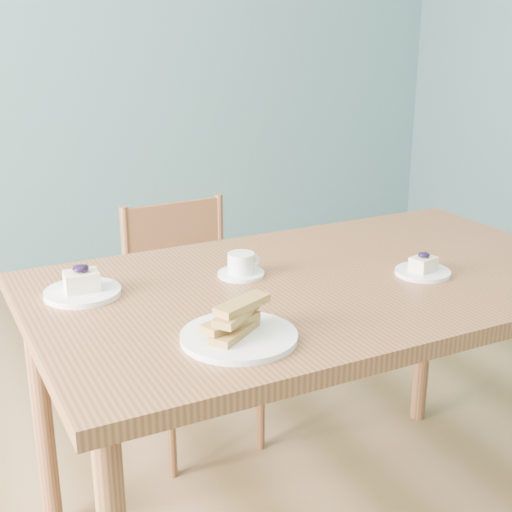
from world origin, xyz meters
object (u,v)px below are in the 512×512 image
(cheesecake_plate_near, at_px, (423,269))
(cheesecake_plate_far, at_px, (82,288))
(coffee_cup, at_px, (241,266))
(dining_chair, at_px, (191,325))
(biscotti_plate, at_px, (239,329))
(dining_table, at_px, (321,307))

(cheesecake_plate_near, distance_m, cheesecake_plate_far, 0.86)
(coffee_cup, bearing_deg, cheesecake_plate_far, 169.45)
(cheesecake_plate_far, bearing_deg, coffee_cup, -5.62)
(cheesecake_plate_near, xyz_separation_m, coffee_cup, (-0.43, 0.19, 0.01))
(dining_chair, distance_m, cheesecake_plate_far, 0.75)
(dining_chair, height_order, cheesecake_plate_far, cheesecake_plate_far)
(biscotti_plate, bearing_deg, coffee_cup, 64.95)
(dining_chair, bearing_deg, biscotti_plate, -106.84)
(dining_chair, height_order, biscotti_plate, biscotti_plate)
(dining_chair, xyz_separation_m, biscotti_plate, (-0.20, -0.86, 0.38))
(dining_table, height_order, biscotti_plate, biscotti_plate)
(dining_table, bearing_deg, cheesecake_plate_far, 163.72)
(dining_table, height_order, cheesecake_plate_far, cheesecake_plate_far)
(cheesecake_plate_far, bearing_deg, dining_table, -14.61)
(dining_table, distance_m, coffee_cup, 0.23)
(cheesecake_plate_near, bearing_deg, dining_chair, 118.59)
(cheesecake_plate_near, bearing_deg, biscotti_plate, -165.48)
(cheesecake_plate_far, xyz_separation_m, coffee_cup, (0.40, -0.04, 0.01))
(dining_chair, relative_size, cheesecake_plate_near, 5.82)
(dining_table, bearing_deg, cheesecake_plate_near, -19.76)
(cheesecake_plate_far, relative_size, biscotti_plate, 0.75)
(cheesecake_plate_near, bearing_deg, cheesecake_plate_far, 164.31)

